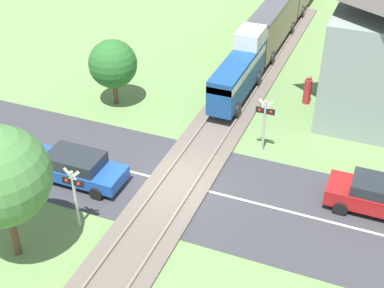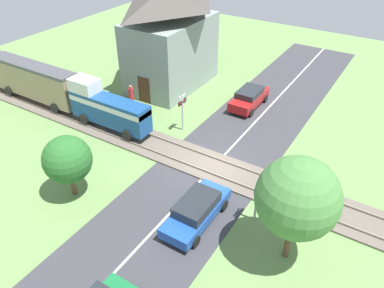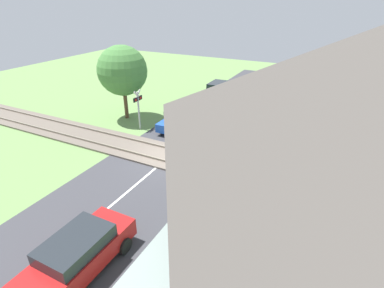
{
  "view_description": "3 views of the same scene",
  "coord_description": "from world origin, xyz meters",
  "px_view_note": "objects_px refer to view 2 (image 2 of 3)",
  "views": [
    {
      "loc": [
        7.49,
        -17.01,
        14.62
      ],
      "look_at": [
        0.0,
        1.5,
        1.2
      ],
      "focal_mm": 50.0,
      "sensor_mm": 36.0,
      "label": 1
    },
    {
      "loc": [
        -15.96,
        -8.45,
        14.13
      ],
      "look_at": [
        0.0,
        1.5,
        1.2
      ],
      "focal_mm": 35.0,
      "sensor_mm": 36.0,
      "label": 2
    },
    {
      "loc": [
        12.96,
        8.06,
        8.42
      ],
      "look_at": [
        0.0,
        1.5,
        1.2
      ],
      "focal_mm": 28.0,
      "sensor_mm": 36.0,
      "label": 3
    }
  ],
  "objects_px": {
    "train": "(24,77)",
    "car_far_side": "(249,98)",
    "crossing_signal_east_approach": "(182,107)",
    "pedestrian_by_station": "(131,96)",
    "crossing_signal_west_approach": "(258,193)",
    "station_building": "(170,39)",
    "car_near_crossing": "(197,210)"
  },
  "relations": [
    {
      "from": "train",
      "to": "car_far_side",
      "type": "relative_size",
      "value": 5.69
    },
    {
      "from": "crossing_signal_east_approach",
      "to": "pedestrian_by_station",
      "type": "bearing_deg",
      "value": 79.58
    },
    {
      "from": "train",
      "to": "car_far_side",
      "type": "height_order",
      "value": "train"
    },
    {
      "from": "crossing_signal_west_approach",
      "to": "station_building",
      "type": "xyz_separation_m",
      "value": [
        10.97,
        12.68,
        2.22
      ]
    },
    {
      "from": "car_near_crossing",
      "to": "car_far_side",
      "type": "height_order",
      "value": "car_far_side"
    },
    {
      "from": "train",
      "to": "car_near_crossing",
      "type": "bearing_deg",
      "value": -103.07
    },
    {
      "from": "train",
      "to": "car_near_crossing",
      "type": "relative_size",
      "value": 5.36
    },
    {
      "from": "train",
      "to": "crossing_signal_west_approach",
      "type": "distance_m",
      "value": 21.13
    },
    {
      "from": "car_near_crossing",
      "to": "crossing_signal_east_approach",
      "type": "bearing_deg",
      "value": 37.72
    },
    {
      "from": "crossing_signal_west_approach",
      "to": "crossing_signal_east_approach",
      "type": "height_order",
      "value": "same"
    },
    {
      "from": "train",
      "to": "crossing_signal_east_approach",
      "type": "relative_size",
      "value": 8.47
    },
    {
      "from": "car_near_crossing",
      "to": "crossing_signal_west_approach",
      "type": "relative_size",
      "value": 1.58
    },
    {
      "from": "crossing_signal_west_approach",
      "to": "crossing_signal_east_approach",
      "type": "bearing_deg",
      "value": 55.96
    },
    {
      "from": "train",
      "to": "pedestrian_by_station",
      "type": "relative_size",
      "value": 14.06
    },
    {
      "from": "car_far_side",
      "to": "station_building",
      "type": "distance_m",
      "value": 8.0
    },
    {
      "from": "crossing_signal_east_approach",
      "to": "pedestrian_by_station",
      "type": "distance_m",
      "value": 5.6
    },
    {
      "from": "train",
      "to": "station_building",
      "type": "xyz_separation_m",
      "value": [
        8.31,
        -8.29,
        2.14
      ]
    },
    {
      "from": "pedestrian_by_station",
      "to": "crossing_signal_west_approach",
      "type": "bearing_deg",
      "value": -115.42
    },
    {
      "from": "car_far_side",
      "to": "crossing_signal_west_approach",
      "type": "height_order",
      "value": "crossing_signal_west_approach"
    },
    {
      "from": "station_building",
      "to": "crossing_signal_west_approach",
      "type": "bearing_deg",
      "value": -130.87
    },
    {
      "from": "train",
      "to": "station_building",
      "type": "bearing_deg",
      "value": -44.91
    },
    {
      "from": "station_building",
      "to": "car_far_side",
      "type": "bearing_deg",
      "value": -90.67
    },
    {
      "from": "train",
      "to": "car_far_side",
      "type": "distance_m",
      "value": 17.66
    },
    {
      "from": "pedestrian_by_station",
      "to": "car_far_side",
      "type": "bearing_deg",
      "value": -59.92
    },
    {
      "from": "train",
      "to": "station_building",
      "type": "height_order",
      "value": "station_building"
    },
    {
      "from": "car_far_side",
      "to": "station_building",
      "type": "xyz_separation_m",
      "value": [
        0.09,
        7.3,
        3.26
      ]
    },
    {
      "from": "car_near_crossing",
      "to": "crossing_signal_west_approach",
      "type": "bearing_deg",
      "value": -56.79
    },
    {
      "from": "car_near_crossing",
      "to": "crossing_signal_east_approach",
      "type": "distance_m",
      "value": 8.84
    },
    {
      "from": "car_near_crossing",
      "to": "crossing_signal_west_approach",
      "type": "distance_m",
      "value": 3.16
    },
    {
      "from": "train",
      "to": "pedestrian_by_station",
      "type": "height_order",
      "value": "train"
    },
    {
      "from": "crossing_signal_east_approach",
      "to": "station_building",
      "type": "bearing_deg",
      "value": 40.4
    },
    {
      "from": "crossing_signal_west_approach",
      "to": "car_far_side",
      "type": "bearing_deg",
      "value": 26.27
    }
  ]
}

